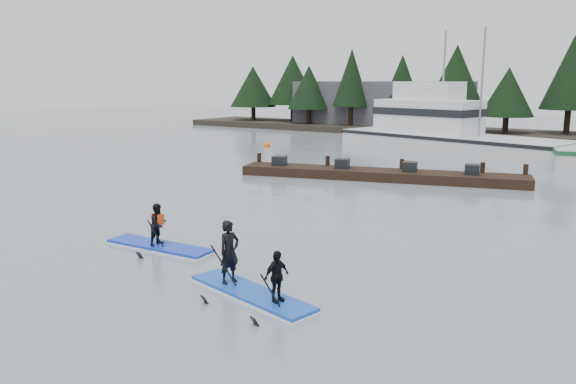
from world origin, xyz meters
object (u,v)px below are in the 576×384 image
Objects in this scene: fishing_boat_large at (444,141)px; paddleboard_solo at (159,235)px; paddleboard_duo at (249,275)px; floating_dock at (380,175)px.

paddleboard_solo is (1.00, -28.82, -0.31)m from fishing_boat_large.
paddleboard_duo is (4.61, -1.49, 0.10)m from paddleboard_solo.
floating_dock is at bearing -70.73° from fishing_boat_large.
paddleboard_solo is at bearing -74.28° from fishing_boat_large.
fishing_boat_large reaches higher than paddleboard_duo.
paddleboard_solo is 0.95× the size of paddleboard_duo.
floating_dock is at bearing 84.46° from paddleboard_solo.
fishing_boat_large reaches higher than paddleboard_solo.
paddleboard_solo is at bearing -107.11° from floating_dock.
paddleboard_duo is (5.61, -30.30, -0.21)m from fishing_boat_large.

